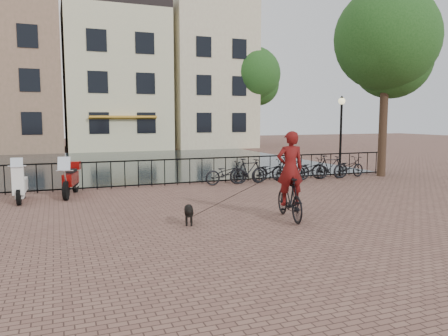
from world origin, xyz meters
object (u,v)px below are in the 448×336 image
object	(u,v)px
lamp_post	(341,123)
scooter	(20,178)
cyclist	(290,181)
dog	(189,214)
motorcycle	(71,175)

from	to	relation	value
lamp_post	scooter	world-z (taller)	lamp_post
cyclist	lamp_post	bearing A→B (deg)	-123.79
cyclist	dog	world-z (taller)	cyclist
cyclist	scooter	xyz separation A→B (m)	(-6.59, 5.09, -0.27)
dog	scooter	world-z (taller)	scooter
cyclist	motorcycle	distance (m)	7.53
cyclist	motorcycle	size ratio (longest dim) A/B	1.29
motorcycle	scooter	distance (m)	1.55
dog	motorcycle	world-z (taller)	motorcycle
lamp_post	dog	xyz separation A→B (m)	(-8.58, -5.78, -2.11)
cyclist	dog	distance (m)	2.69
scooter	lamp_post	bearing A→B (deg)	6.87
lamp_post	cyclist	xyz separation A→B (m)	(-6.02, -6.19, -1.38)
lamp_post	scooter	bearing A→B (deg)	-175.00
motorcycle	scooter	size ratio (longest dim) A/B	1.29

